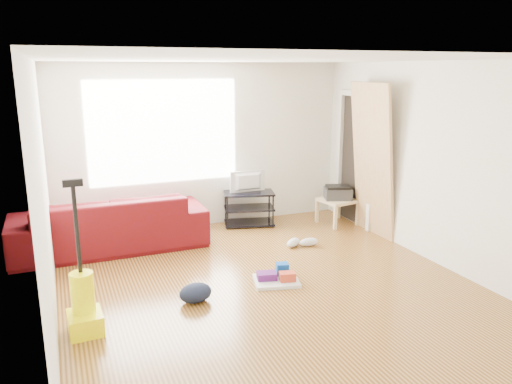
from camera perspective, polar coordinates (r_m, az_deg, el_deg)
name	(u,v)px	position (r m, az deg, el deg)	size (l,w,h in m)	color
room	(270,175)	(5.55, 1.57, 1.92)	(4.51, 5.01, 2.51)	#553210
sofa	(112,248)	(7.20, -16.18, -6.16)	(2.56, 1.00, 0.75)	#4D0713
tv_stand	(249,208)	(7.85, -0.81, -1.83)	(0.85, 0.62, 0.53)	black
tv	(249,182)	(7.75, -0.82, 1.17)	(0.57, 0.08, 0.33)	black
side_table	(337,203)	(7.99, 9.29, -1.23)	(0.57, 0.57, 0.41)	tan
printer	(338,193)	(7.94, 9.34, -0.06)	(0.49, 0.43, 0.21)	#2F2F31
bucket	(201,242)	(7.21, -6.27, -5.66)	(0.27, 0.27, 0.27)	#1C2DA9
toilet_paper	(201,230)	(7.14, -6.36, -4.31)	(0.11, 0.11, 0.10)	white
cleaning_tray	(277,277)	(5.86, 2.42, -9.73)	(0.59, 0.51, 0.18)	silver
backpack	(196,301)	(5.47, -6.90, -12.30)	(0.36, 0.29, 0.20)	black
sneakers	(301,242)	(7.00, 5.17, -5.74)	(0.51, 0.26, 0.12)	silver
vacuum	(84,305)	(5.03, -19.08, -12.07)	(0.32, 0.36, 1.45)	#FEFA00
door_panel	(368,233)	(7.70, 12.70, -4.65)	(0.04, 0.89, 2.23)	#B7794F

